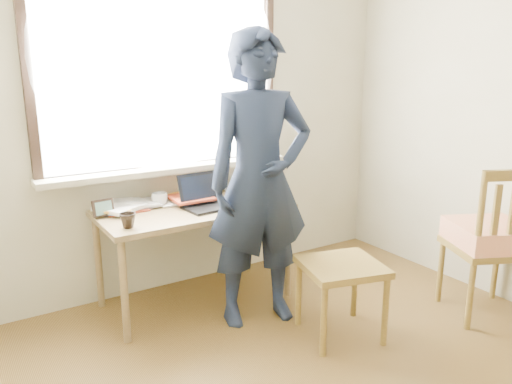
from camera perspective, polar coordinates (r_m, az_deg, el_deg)
room_shell at (r=2.23m, az=12.02°, el=13.58°), size 3.52×4.02×2.61m
desk at (r=3.49m, az=-7.07°, el=-2.90°), size 1.31×0.65×0.70m
laptop at (r=3.47m, az=-5.73°, el=-0.82°), size 0.36×0.30×0.23m
mug_white at (r=3.56m, az=-10.95°, el=-0.79°), size 0.16×0.16×0.09m
mug_dark at (r=3.10m, az=-14.44°, el=-3.18°), size 0.13×0.13×0.09m
mouse at (r=3.63m, az=0.93°, el=-0.66°), size 0.09×0.07×0.04m
desk_clutter at (r=3.56m, az=-12.04°, el=-1.09°), size 0.77×0.42×0.05m
book_a at (r=3.56m, az=-14.08°, el=-1.50°), size 0.21×0.27×0.02m
book_b at (r=3.84m, az=-3.37°, el=0.03°), size 0.25×0.30×0.02m
picture_frame at (r=3.36m, az=-17.06°, el=-1.89°), size 0.14×0.03×0.11m
work_chair at (r=3.15m, az=9.74°, el=-9.29°), size 0.57×0.55×0.48m
side_chair at (r=3.65m, az=25.23°, el=-4.73°), size 0.64×0.63×1.05m
person at (r=3.16m, az=0.43°, el=1.25°), size 0.77×0.58×1.88m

